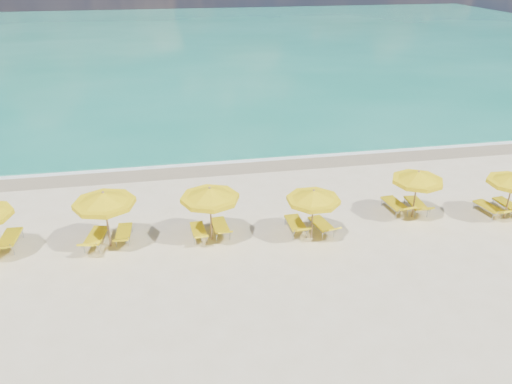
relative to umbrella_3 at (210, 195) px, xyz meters
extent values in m
plane|color=beige|center=(2.05, -0.04, -1.96)|extent=(120.00, 120.00, 0.00)
cube|color=#167C64|center=(2.05, 47.96, -1.96)|extent=(120.00, 80.00, 0.30)
cube|color=tan|center=(2.05, 7.36, -1.96)|extent=(120.00, 2.60, 0.01)
cube|color=white|center=(2.05, 8.16, -1.96)|extent=(120.00, 1.20, 0.03)
cube|color=white|center=(-3.95, 16.96, -1.96)|extent=(14.00, 0.36, 0.05)
cube|color=white|center=(10.05, 23.96, -1.96)|extent=(18.00, 0.30, 0.05)
cylinder|color=#9D754E|center=(-3.89, 0.21, -0.83)|extent=(0.07, 0.07, 2.26)
cone|color=yellow|center=(-3.89, 0.21, 0.11)|extent=(2.59, 2.59, 0.45)
cylinder|color=yellow|center=(-3.89, 0.21, -0.11)|extent=(2.61, 2.61, 0.18)
sphere|color=#9D754E|center=(-3.89, 0.21, 0.35)|extent=(0.10, 0.10, 0.10)
cylinder|color=#9D754E|center=(0.00, 0.00, -0.86)|extent=(0.07, 0.07, 2.20)
cone|color=yellow|center=(0.00, 0.00, 0.07)|extent=(2.32, 2.32, 0.44)
cylinder|color=yellow|center=(0.00, 0.00, -0.15)|extent=(2.34, 2.34, 0.18)
sphere|color=#9D754E|center=(0.00, 0.00, 0.29)|extent=(0.10, 0.10, 0.10)
cylinder|color=#9D754E|center=(3.90, -0.59, -0.94)|extent=(0.06, 0.06, 2.04)
cone|color=yellow|center=(3.90, -0.59, -0.09)|extent=(2.72, 2.72, 0.41)
cylinder|color=yellow|center=(3.90, -0.59, -0.29)|extent=(2.75, 2.75, 0.16)
sphere|color=#9D754E|center=(3.90, -0.59, 0.12)|extent=(0.09, 0.09, 0.09)
cylinder|color=#9D754E|center=(8.62, 0.28, -0.92)|extent=(0.06, 0.06, 2.07)
cone|color=yellow|center=(8.62, 0.28, -0.05)|extent=(2.30, 2.30, 0.41)
cylinder|color=yellow|center=(8.62, 0.28, -0.26)|extent=(2.32, 2.32, 0.17)
sphere|color=#9D754E|center=(8.62, 0.28, 0.16)|extent=(0.09, 0.09, 0.09)
cylinder|color=#9D754E|center=(12.45, -0.52, -0.95)|extent=(0.06, 0.06, 2.03)
cube|color=yellow|center=(-7.64, 0.92, -1.56)|extent=(0.67, 1.40, 0.08)
cube|color=yellow|center=(-7.68, -0.05, -1.42)|extent=(0.64, 0.65, 0.35)
cube|color=yellow|center=(-4.39, 0.47, -1.57)|extent=(0.87, 1.45, 0.08)
cube|color=yellow|center=(-4.59, -0.47, -1.41)|extent=(0.71, 0.71, 0.38)
cube|color=yellow|center=(-3.38, 0.68, -1.61)|extent=(0.60, 1.24, 0.07)
cube|color=yellow|center=(-3.42, -0.19, -1.49)|extent=(0.57, 0.58, 0.30)
cube|color=yellow|center=(-0.50, 0.31, -1.62)|extent=(0.60, 1.20, 0.07)
cube|color=yellow|center=(-0.44, -0.51, -1.49)|extent=(0.56, 0.55, 0.32)
cube|color=yellow|center=(0.38, 0.43, -1.59)|extent=(0.67, 1.31, 0.08)
cube|color=yellow|center=(0.45, -0.45, -1.44)|extent=(0.61, 0.60, 0.37)
cube|color=yellow|center=(3.41, 0.06, -1.58)|extent=(0.63, 1.34, 0.08)
cube|color=yellow|center=(3.43, -0.86, -1.40)|extent=(0.60, 0.57, 0.42)
cube|color=yellow|center=(4.41, -0.16, -1.60)|extent=(0.80, 1.34, 0.08)
cube|color=yellow|center=(4.58, -1.01, -1.43)|extent=(0.65, 0.63, 0.39)
cube|color=yellow|center=(8.07, 0.94, -1.57)|extent=(0.73, 1.39, 0.08)
cube|color=yellow|center=(8.16, 0.01, -1.40)|extent=(0.65, 0.63, 0.42)
cube|color=yellow|center=(9.01, 0.80, -1.58)|extent=(0.67, 1.34, 0.08)
cube|color=yellow|center=(8.95, -0.10, -1.41)|extent=(0.62, 0.59, 0.40)
cube|color=yellow|center=(11.95, 0.02, -1.61)|extent=(0.75, 1.28, 0.07)
cube|color=yellow|center=(12.11, -0.82, -1.48)|extent=(0.63, 0.63, 0.32)
cube|color=yellow|center=(12.93, 0.11, -1.61)|extent=(0.66, 1.25, 0.07)
camera|label=1|loc=(-1.36, -16.94, 8.29)|focal=35.00mm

